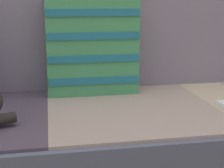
% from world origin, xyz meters
% --- Properties ---
extents(couch, '(2.01, 0.81, 0.41)m').
position_xyz_m(couch, '(0.00, 0.14, 0.20)').
color(couch, '#3D3838').
rests_on(couch, ground_plane).
extents(sofa_backrest, '(1.97, 0.14, 0.53)m').
position_xyz_m(sofa_backrest, '(0.00, 0.48, 0.67)').
color(sofa_backrest, slate).
rests_on(sofa_backrest, couch).
extents(throw_pillow_striped, '(0.39, 0.14, 0.42)m').
position_xyz_m(throw_pillow_striped, '(0.09, 0.33, 0.62)').
color(throw_pillow_striped, '#3D8956').
rests_on(throw_pillow_striped, couch).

